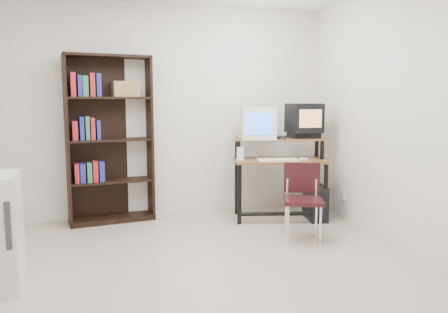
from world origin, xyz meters
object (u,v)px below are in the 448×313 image
object	(u,v)px
computer_desk	(280,164)
crt_monitor	(258,123)
pc_tower	(315,202)
crt_tv	(304,118)
bookshelf	(109,138)
school_chair	(302,193)

from	to	relation	value
computer_desk	crt_monitor	world-z (taller)	crt_monitor
crt_monitor	pc_tower	distance (m)	1.19
crt_tv	pc_tower	xyz separation A→B (m)	(0.08, -0.19, -1.02)
computer_desk	bookshelf	bearing A→B (deg)	-179.08
computer_desk	bookshelf	xyz separation A→B (m)	(-1.99, 0.46, 0.32)
crt_tv	school_chair	bearing A→B (deg)	-113.97
pc_tower	school_chair	bearing A→B (deg)	-116.15
pc_tower	computer_desk	bearing A→B (deg)	169.95
computer_desk	crt_monitor	distance (m)	0.56
bookshelf	crt_monitor	bearing A→B (deg)	-17.07
computer_desk	crt_monitor	size ratio (longest dim) A/B	2.37
pc_tower	bookshelf	bearing A→B (deg)	176.84
computer_desk	bookshelf	size ratio (longest dim) A/B	0.61
pc_tower	school_chair	size ratio (longest dim) A/B	0.57
crt_monitor	computer_desk	bearing A→B (deg)	-19.07
bookshelf	computer_desk	bearing A→B (deg)	-20.22
crt_monitor	bookshelf	bearing A→B (deg)	-175.04
crt_monitor	crt_tv	bearing A→B (deg)	1.87
pc_tower	bookshelf	distance (m)	2.60
computer_desk	school_chair	world-z (taller)	computer_desk
crt_tv	pc_tower	size ratio (longest dim) A/B	0.87
computer_desk	pc_tower	bearing A→B (deg)	-7.45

